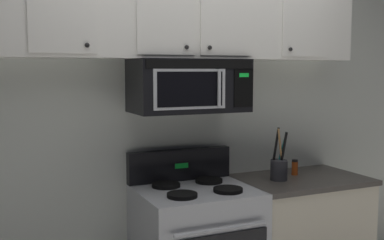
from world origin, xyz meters
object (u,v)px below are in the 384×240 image
(over_range_microwave, at_px, (189,86))
(spice_jar, at_px, (295,167))
(utensil_crock_charcoal, at_px, (279,167))
(salt_shaker, at_px, (283,166))

(over_range_microwave, relative_size, spice_jar, 6.57)
(spice_jar, bearing_deg, over_range_microwave, 178.06)
(over_range_microwave, height_order, utensil_crock_charcoal, over_range_microwave)
(over_range_microwave, bearing_deg, salt_shaker, 7.12)
(spice_jar, bearing_deg, utensil_crock_charcoal, -155.28)
(over_range_microwave, distance_m, salt_shaker, 1.05)
(salt_shaker, bearing_deg, utensil_crock_charcoal, -130.30)
(spice_jar, bearing_deg, salt_shaker, 94.97)
(salt_shaker, distance_m, spice_jar, 0.13)
(salt_shaker, relative_size, spice_jar, 0.82)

